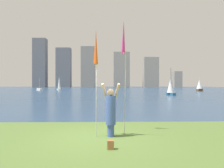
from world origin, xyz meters
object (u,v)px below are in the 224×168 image
(kite_flag_right, at_px, (124,40))
(sailboat_0, at_px, (199,86))
(person, at_px, (111,110))
(kite_flag_left, at_px, (96,49))
(sailboat_2, at_px, (39,89))
(bag, at_px, (111,145))
(sailboat_1, at_px, (170,87))
(sailboat_3, at_px, (59,84))

(kite_flag_right, distance_m, sailboat_0, 49.68)
(person, relative_size, kite_flag_left, 0.50)
(sailboat_0, xyz_separation_m, sailboat_2, (-41.18, 5.03, -1.07))
(bag, relative_size, sailboat_1, 0.06)
(kite_flag_right, relative_size, bag, 17.01)
(sailboat_0, xyz_separation_m, sailboat_1, (-12.53, -17.80, -0.08))
(bag, distance_m, sailboat_2, 54.90)
(person, height_order, kite_flag_left, kite_flag_left)
(bag, relative_size, sailboat_2, 0.08)
(kite_flag_right, relative_size, sailboat_1, 1.01)
(sailboat_3, bearing_deg, person, -75.54)
(kite_flag_left, bearing_deg, person, 16.62)
(person, distance_m, kite_flag_left, 2.33)
(kite_flag_left, height_order, sailboat_1, sailboat_1)
(kite_flag_left, relative_size, bag, 14.91)
(bag, height_order, sailboat_1, sailboat_1)
(bag, bearing_deg, sailboat_0, 63.91)
(sailboat_3, bearing_deg, kite_flag_left, -76.13)
(person, relative_size, sailboat_0, 0.55)
(person, bearing_deg, bag, -98.16)
(kite_flag_right, distance_m, bag, 4.40)
(sailboat_1, bearing_deg, bag, -109.69)
(bag, bearing_deg, kite_flag_left, 110.44)
(sailboat_0, relative_size, sailboat_1, 0.81)
(kite_flag_left, distance_m, sailboat_3, 54.81)
(bag, distance_m, sailboat_1, 30.76)
(sailboat_0, distance_m, sailboat_3, 37.37)
(kite_flag_left, distance_m, sailboat_2, 53.51)
(kite_flag_right, bearing_deg, bag, -103.34)
(kite_flag_left, xyz_separation_m, sailboat_1, (10.87, 27.56, -1.90))
(bag, bearing_deg, person, 88.92)
(kite_flag_left, bearing_deg, bag, -69.56)
(sailboat_0, bearing_deg, kite_flag_left, -117.29)
(person, bearing_deg, kite_flag_right, 50.95)
(bag, xyz_separation_m, sailboat_1, (10.36, 28.94, 1.20))
(sailboat_0, relative_size, sailboat_2, 1.05)
(sailboat_2, bearing_deg, sailboat_0, -6.96)
(kite_flag_left, xyz_separation_m, bag, (0.51, -1.38, -3.10))
(kite_flag_right, relative_size, sailboat_3, 0.86)
(kite_flag_right, height_order, bag, kite_flag_right)
(kite_flag_left, relative_size, sailboat_1, 0.89)
(sailboat_1, bearing_deg, sailboat_0, 54.86)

